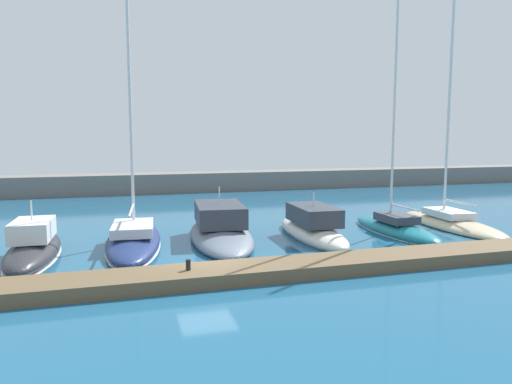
{
  "coord_description": "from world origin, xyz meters",
  "views": [
    {
      "loc": [
        -3.62,
        -20.12,
        5.93
      ],
      "look_at": [
        3.84,
        4.99,
        2.81
      ],
      "focal_mm": 32.43,
      "sensor_mm": 36.0,
      "label": 1
    }
  ],
  "objects_px": {
    "motorboat_slate_fifth": "(220,230)",
    "sailboat_teal_seventh": "(395,227)",
    "sailboat_sand_eighth": "(451,222)",
    "mooring_buoy_yellow": "(295,210)",
    "motorboat_charcoal_third": "(34,248)",
    "sailboat_navy_fourth": "(134,237)",
    "dock_bollard": "(188,265)",
    "motorboat_ivory_sixth": "(312,228)"
  },
  "relations": [
    {
      "from": "sailboat_teal_seventh",
      "to": "sailboat_sand_eighth",
      "type": "bearing_deg",
      "value": -79.91
    },
    {
      "from": "motorboat_slate_fifth",
      "to": "dock_bollard",
      "type": "bearing_deg",
      "value": 164.21
    },
    {
      "from": "sailboat_navy_fourth",
      "to": "mooring_buoy_yellow",
      "type": "xyz_separation_m",
      "value": [
        13.02,
        8.98,
        -0.44
      ]
    },
    {
      "from": "sailboat_navy_fourth",
      "to": "motorboat_ivory_sixth",
      "type": "relative_size",
      "value": 2.16
    },
    {
      "from": "sailboat_navy_fourth",
      "to": "sailboat_sand_eighth",
      "type": "relative_size",
      "value": 0.96
    },
    {
      "from": "motorboat_slate_fifth",
      "to": "motorboat_ivory_sixth",
      "type": "xyz_separation_m",
      "value": [
        5.34,
        -1.02,
        0.04
      ]
    },
    {
      "from": "mooring_buoy_yellow",
      "to": "sailboat_teal_seventh",
      "type": "bearing_deg",
      "value": -75.56
    },
    {
      "from": "motorboat_charcoal_third",
      "to": "dock_bollard",
      "type": "bearing_deg",
      "value": -131.19
    },
    {
      "from": "dock_bollard",
      "to": "motorboat_slate_fifth",
      "type": "bearing_deg",
      "value": 68.78
    },
    {
      "from": "dock_bollard",
      "to": "motorboat_charcoal_third",
      "type": "bearing_deg",
      "value": 137.62
    },
    {
      "from": "motorboat_charcoal_third",
      "to": "mooring_buoy_yellow",
      "type": "height_order",
      "value": "motorboat_charcoal_third"
    },
    {
      "from": "sailboat_navy_fourth",
      "to": "motorboat_ivory_sixth",
      "type": "distance_m",
      "value": 10.26
    },
    {
      "from": "motorboat_charcoal_third",
      "to": "motorboat_ivory_sixth",
      "type": "distance_m",
      "value": 15.02
    },
    {
      "from": "sailboat_navy_fourth",
      "to": "motorboat_slate_fifth",
      "type": "relative_size",
      "value": 1.8
    },
    {
      "from": "sailboat_sand_eighth",
      "to": "sailboat_teal_seventh",
      "type": "bearing_deg",
      "value": 103.64
    },
    {
      "from": "motorboat_ivory_sixth",
      "to": "motorboat_charcoal_third",
      "type": "bearing_deg",
      "value": 93.8
    },
    {
      "from": "motorboat_charcoal_third",
      "to": "sailboat_sand_eighth",
      "type": "xyz_separation_m",
      "value": [
        25.28,
        1.01,
        -0.2
      ]
    },
    {
      "from": "motorboat_slate_fifth",
      "to": "dock_bollard",
      "type": "distance_m",
      "value": 8.18
    },
    {
      "from": "motorboat_ivory_sixth",
      "to": "dock_bollard",
      "type": "bearing_deg",
      "value": 130.54
    },
    {
      "from": "motorboat_charcoal_third",
      "to": "motorboat_ivory_sixth",
      "type": "height_order",
      "value": "motorboat_charcoal_third"
    },
    {
      "from": "sailboat_navy_fourth",
      "to": "motorboat_ivory_sixth",
      "type": "xyz_separation_m",
      "value": [
        10.22,
        -0.98,
        0.15
      ]
    },
    {
      "from": "motorboat_slate_fifth",
      "to": "sailboat_sand_eighth",
      "type": "height_order",
      "value": "sailboat_sand_eighth"
    },
    {
      "from": "motorboat_slate_fifth",
      "to": "sailboat_teal_seventh",
      "type": "bearing_deg",
      "value": -91.61
    },
    {
      "from": "sailboat_navy_fourth",
      "to": "motorboat_slate_fifth",
      "type": "distance_m",
      "value": 4.88
    },
    {
      "from": "sailboat_navy_fourth",
      "to": "dock_bollard",
      "type": "relative_size",
      "value": 43.52
    },
    {
      "from": "sailboat_navy_fourth",
      "to": "motorboat_charcoal_third",
      "type": "bearing_deg",
      "value": 111.14
    },
    {
      "from": "motorboat_slate_fifth",
      "to": "sailboat_teal_seventh",
      "type": "height_order",
      "value": "sailboat_teal_seventh"
    },
    {
      "from": "motorboat_slate_fifth",
      "to": "sailboat_sand_eighth",
      "type": "distance_m",
      "value": 15.61
    },
    {
      "from": "sailboat_sand_eighth",
      "to": "mooring_buoy_yellow",
      "type": "relative_size",
      "value": 24.39
    },
    {
      "from": "motorboat_charcoal_third",
      "to": "sailboat_sand_eighth",
      "type": "distance_m",
      "value": 25.3
    },
    {
      "from": "sailboat_sand_eighth",
      "to": "dock_bollard",
      "type": "height_order",
      "value": "sailboat_sand_eighth"
    },
    {
      "from": "sailboat_teal_seventh",
      "to": "dock_bollard",
      "type": "distance_m",
      "value": 15.12
    },
    {
      "from": "motorboat_ivory_sixth",
      "to": "sailboat_sand_eighth",
      "type": "height_order",
      "value": "sailboat_sand_eighth"
    },
    {
      "from": "dock_bollard",
      "to": "sailboat_navy_fourth",
      "type": "bearing_deg",
      "value": 104.23
    },
    {
      "from": "motorboat_slate_fifth",
      "to": "mooring_buoy_yellow",
      "type": "height_order",
      "value": "motorboat_slate_fifth"
    },
    {
      "from": "mooring_buoy_yellow",
      "to": "dock_bollard",
      "type": "height_order",
      "value": "dock_bollard"
    },
    {
      "from": "mooring_buoy_yellow",
      "to": "motorboat_charcoal_third",
      "type": "bearing_deg",
      "value": -149.67
    },
    {
      "from": "sailboat_navy_fourth",
      "to": "motorboat_slate_fifth",
      "type": "height_order",
      "value": "sailboat_navy_fourth"
    },
    {
      "from": "sailboat_navy_fourth",
      "to": "sailboat_teal_seventh",
      "type": "relative_size",
      "value": 1.18
    },
    {
      "from": "motorboat_slate_fifth",
      "to": "mooring_buoy_yellow",
      "type": "distance_m",
      "value": 12.1
    },
    {
      "from": "sailboat_teal_seventh",
      "to": "motorboat_charcoal_third",
      "type": "bearing_deg",
      "value": 90.4
    },
    {
      "from": "sailboat_navy_fourth",
      "to": "dock_bollard",
      "type": "distance_m",
      "value": 7.82
    }
  ]
}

